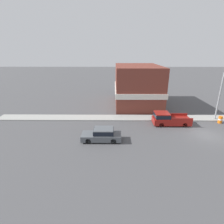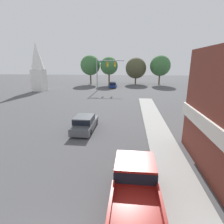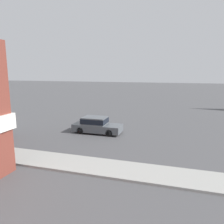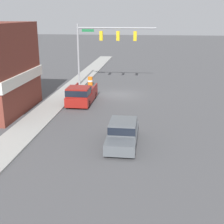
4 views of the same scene
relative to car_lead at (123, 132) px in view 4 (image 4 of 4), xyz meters
name	(u,v)px [view 4 (image 4 of 4)]	position (x,y,z in m)	size (l,w,h in m)	color
ground_plane	(119,95)	(1.59, -13.11, -0.80)	(200.00, 200.00, 0.00)	#4C4C4F
sidewalk_curb	(67,92)	(7.29, -13.11, -0.73)	(2.40, 60.00, 0.14)	#9E9E99
near_signal_assembly	(104,40)	(3.76, -17.05, 4.56)	(9.02, 0.49, 7.19)	gray
car_lead	(123,132)	(0.00, 0.00, 0.00)	(1.87, 4.66, 1.55)	black
pickup_truck_parked	(81,95)	(4.83, -9.14, 0.09)	(2.12, 5.23, 1.82)	black
construction_barrel	(90,81)	(5.49, -17.05, -0.27)	(0.59, 0.59, 1.05)	orange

